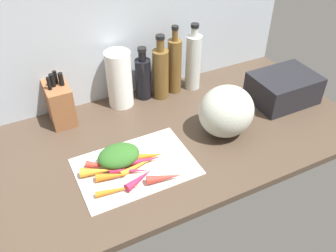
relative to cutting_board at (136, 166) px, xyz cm
name	(u,v)px	position (x,y,z in cm)	size (l,w,h in cm)	color
ground_plane	(156,141)	(13.62, 11.69, -1.90)	(170.00, 80.00, 3.00)	#47382B
wall_back	(116,34)	(13.62, 50.19, 29.60)	(170.00, 3.00, 60.00)	#ADB7C1
cutting_board	(136,166)	(0.00, 0.00, 0.00)	(43.25, 29.72, 0.80)	beige
carrot_0	(97,171)	(-14.14, 1.73, 2.14)	(3.49, 3.49, 11.79)	orange
carrot_1	(113,176)	(-9.67, -2.74, 1.92)	(3.04, 3.04, 11.99)	orange
carrot_2	(130,171)	(-3.13, -2.72, 1.52)	(2.25, 2.25, 14.89)	#B2264C
carrot_3	(99,165)	(-12.31, 4.61, 1.75)	(2.71, 2.71, 10.01)	red
carrot_4	(149,156)	(6.04, 0.96, 1.93)	(3.07, 3.07, 11.98)	orange
carrot_5	(142,164)	(2.03, -1.11, 1.41)	(2.02, 2.02, 17.74)	orange
carrot_6	(120,189)	(-9.61, -9.34, 1.41)	(2.03, 2.03, 16.89)	orange
carrot_7	(165,178)	(6.41, -11.76, 1.95)	(3.10, 3.10, 13.26)	red
carrot_8	(140,161)	(1.85, -0.13, 1.97)	(3.14, 3.14, 16.89)	#B2264C
carrot_9	(139,179)	(-1.87, -8.26, 1.92)	(3.04, 3.04, 12.16)	#B2264C
carrot_greens_pile	(119,156)	(-4.77, 4.28, 3.74)	(15.79, 12.15, 6.68)	#2D6023
winter_squash	(226,111)	(40.79, 2.59, 10.27)	(22.78, 20.76, 21.34)	#B2B7A8
knife_block	(59,102)	(-17.03, 41.40, 8.56)	(9.61, 16.12, 22.80)	brown
paper_towel_roll	(119,79)	(10.14, 41.19, 12.59)	(11.20, 11.20, 25.98)	white
bottle_0	(143,77)	(21.74, 41.87, 10.16)	(7.18, 7.18, 25.25)	black
bottle_1	(161,72)	(29.10, 38.69, 12.44)	(7.36, 7.36, 30.79)	brown
bottle_2	(175,65)	(37.05, 40.28, 13.42)	(6.46, 6.46, 32.83)	brown
bottle_3	(193,61)	(46.37, 39.25, 13.68)	(7.16, 7.16, 32.42)	silver
dish_rack	(283,88)	(77.87, 10.66, 6.10)	(28.69, 21.61, 13.00)	black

